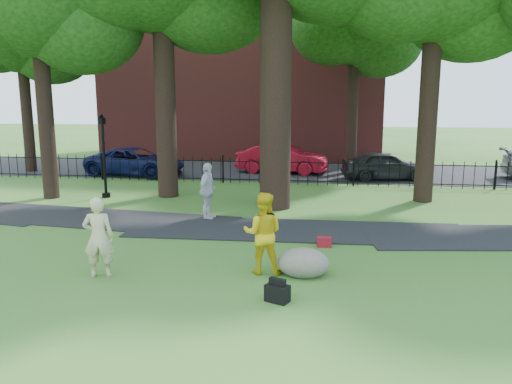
% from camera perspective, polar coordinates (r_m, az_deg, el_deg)
% --- Properties ---
extents(ground, '(120.00, 120.00, 0.00)m').
position_cam_1_polar(ground, '(11.42, -1.84, -9.35)').
color(ground, '#2E5B1F').
rests_on(ground, ground).
extents(footpath, '(36.07, 3.85, 0.03)m').
position_cam_1_polar(footpath, '(15.00, 4.63, -4.45)').
color(footpath, black).
rests_on(footpath, ground).
extents(street, '(80.00, 7.00, 0.02)m').
position_cam_1_polar(street, '(26.91, 4.31, 2.32)').
color(street, black).
rests_on(street, ground).
extents(iron_fence, '(44.00, 0.04, 1.20)m').
position_cam_1_polar(iron_fence, '(22.87, 3.57, 2.37)').
color(iron_fence, black).
rests_on(iron_fence, ground).
extents(brick_building, '(18.00, 8.00, 12.00)m').
position_cam_1_polar(brick_building, '(35.12, -1.25, 14.12)').
color(brick_building, maroon).
rests_on(brick_building, ground).
extents(woman, '(0.75, 0.59, 1.80)m').
position_cam_1_polar(woman, '(11.53, -17.57, -4.95)').
color(woman, beige).
rests_on(woman, ground).
extents(man, '(0.94, 0.75, 1.86)m').
position_cam_1_polar(man, '(11.22, 0.81, -4.72)').
color(man, gold).
rests_on(man, ground).
extents(pedestrian, '(0.61, 1.14, 1.85)m').
position_cam_1_polar(pedestrian, '(16.31, -5.57, 0.10)').
color(pedestrian, silver).
rests_on(pedestrian, ground).
extents(boulder, '(1.24, 0.98, 0.68)m').
position_cam_1_polar(boulder, '(11.30, 5.43, -7.79)').
color(boulder, gray).
rests_on(boulder, ground).
extents(lamppost, '(0.33, 0.33, 3.30)m').
position_cam_1_polar(lamppost, '(20.57, -16.98, 3.85)').
color(lamppost, black).
rests_on(lamppost, ground).
extents(backpack, '(0.53, 0.44, 0.34)m').
position_cam_1_polar(backpack, '(9.92, 2.46, -11.49)').
color(backpack, black).
rests_on(backpack, ground).
extents(red_bag, '(0.40, 0.26, 0.26)m').
position_cam_1_polar(red_bag, '(13.50, 7.81, -5.68)').
color(red_bag, maroon).
rests_on(red_bag, ground).
extents(red_sedan, '(4.88, 2.20, 1.55)m').
position_cam_1_polar(red_sedan, '(26.30, 3.01, 3.85)').
color(red_sedan, maroon).
rests_on(red_sedan, ground).
extents(navy_van, '(5.30, 2.93, 1.40)m').
position_cam_1_polar(navy_van, '(26.25, -13.62, 3.39)').
color(navy_van, '#0E1547').
rests_on(navy_van, ground).
extents(grey_car, '(4.32, 2.32, 1.40)m').
position_cam_1_polar(grey_car, '(24.93, 14.51, 2.96)').
color(grey_car, black).
rests_on(grey_car, ground).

